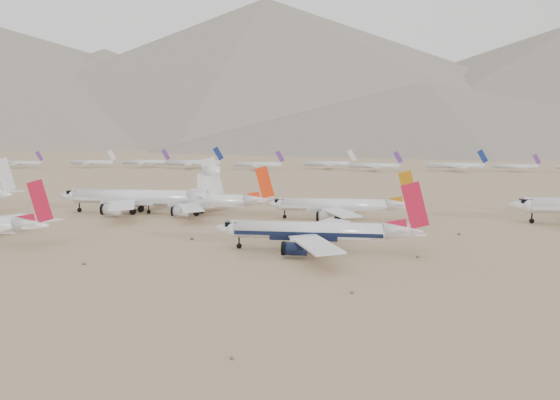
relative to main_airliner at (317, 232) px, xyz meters
name	(u,v)px	position (x,y,z in m)	size (l,w,h in m)	color
ground	(305,256)	(-2.23, -5.42, -4.49)	(7000.00, 7000.00, 0.00)	#927655
main_airliner	(317,232)	(0.00, 0.00, 0.00)	(46.28, 45.21, 16.33)	white
row2_gold_tail	(340,206)	(3.37, 47.76, -0.07)	(44.43, 43.45, 15.82)	white
row2_orange_tail	(201,201)	(-42.92, 51.50, 0.15)	(46.34, 45.34, 16.53)	white
row2_white_trijet	(141,197)	(-63.98, 51.73, 1.14)	(54.88, 53.63, 19.45)	white
distant_storage_row	(273,164)	(-57.54, 295.40, -0.12)	(461.61, 60.43, 15.40)	silver
mountain_range	(380,83)	(67.94, 1642.59, 185.83)	(7354.00, 3024.00, 470.00)	slate
desert_scrub	(147,278)	(-29.15, -29.49, -4.21)	(219.83, 121.67, 0.63)	brown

